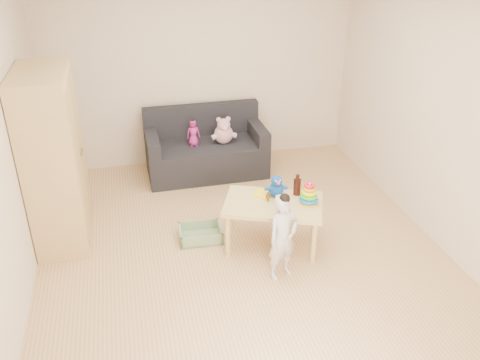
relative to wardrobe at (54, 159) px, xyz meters
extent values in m
plane|color=tan|center=(1.74, -0.66, -0.89)|extent=(4.50, 4.50, 0.00)
plane|color=beige|center=(1.74, 1.59, 0.41)|extent=(4.00, 0.00, 4.00)
plane|color=beige|center=(1.74, -2.91, 0.41)|extent=(4.00, 0.00, 4.00)
plane|color=beige|center=(-0.26, -0.66, 0.41)|extent=(0.00, 4.50, 4.50)
plane|color=beige|center=(3.74, -0.66, 0.41)|extent=(0.00, 4.50, 4.50)
cube|color=tan|center=(0.00, 0.00, 0.00)|extent=(0.49, 0.99, 1.78)
cube|color=black|center=(1.71, 1.11, -0.67)|extent=(1.53, 0.77, 0.43)
cube|color=#E3C97C|center=(2.07, -0.69, -0.64)|extent=(1.12, 0.92, 0.51)
imported|color=beige|center=(2.01, -1.19, -0.47)|extent=(0.36, 0.30, 0.83)
imported|color=#B42183|center=(1.54, 1.07, -0.30)|extent=(0.17, 0.12, 0.33)
cylinder|color=#D2A00B|center=(2.40, -0.78, -0.37)|extent=(0.18, 0.18, 0.02)
cylinder|color=silver|center=(2.40, -0.78, -0.27)|extent=(0.02, 0.02, 0.21)
torus|color=blue|center=(2.40, -0.78, -0.34)|extent=(0.19, 0.19, 0.04)
torus|color=green|center=(2.40, -0.78, -0.30)|extent=(0.17, 0.17, 0.04)
torus|color=#EAEE0C|center=(2.40, -0.78, -0.26)|extent=(0.15, 0.15, 0.04)
torus|color=#E5A10C|center=(2.40, -0.78, -0.22)|extent=(0.12, 0.12, 0.04)
torus|color=red|center=(2.40, -0.78, -0.18)|extent=(0.10, 0.10, 0.04)
cylinder|color=black|center=(2.35, -0.58, -0.30)|extent=(0.08, 0.08, 0.17)
cylinder|color=black|center=(2.35, -0.58, -0.20)|extent=(0.03, 0.03, 0.05)
cylinder|color=black|center=(2.35, -0.58, -0.17)|extent=(0.04, 0.04, 0.01)
cube|color=yellow|center=(2.02, -0.51, -0.38)|extent=(0.26, 0.26, 0.01)
camera|label=1|loc=(0.74, -4.84, 2.13)|focal=38.00mm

